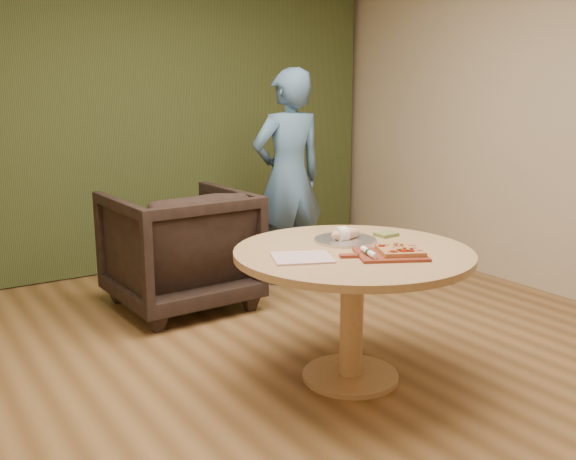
{
  "coord_description": "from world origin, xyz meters",
  "views": [
    {
      "loc": [
        -1.94,
        -2.62,
        1.6
      ],
      "look_at": [
        -0.08,
        0.25,
        0.85
      ],
      "focal_mm": 40.0,
      "sensor_mm": 36.0,
      "label": 1
    }
  ],
  "objects_px": {
    "serving_tray": "(345,240)",
    "armchair": "(179,243)",
    "pizza_paddle": "(389,255)",
    "flatbread_pizza": "(400,250)",
    "bread_roll": "(344,234)",
    "person_standing": "(288,178)",
    "cutlery_roll": "(369,252)",
    "pedestal_table": "(353,275)"
  },
  "relations": [
    {
      "from": "serving_tray",
      "to": "armchair",
      "type": "bearing_deg",
      "value": 104.39
    },
    {
      "from": "pizza_paddle",
      "to": "flatbread_pizza",
      "type": "distance_m",
      "value": 0.07
    },
    {
      "from": "pizza_paddle",
      "to": "bread_roll",
      "type": "bearing_deg",
      "value": 115.99
    },
    {
      "from": "bread_roll",
      "to": "person_standing",
      "type": "distance_m",
      "value": 1.73
    },
    {
      "from": "flatbread_pizza",
      "to": "armchair",
      "type": "bearing_deg",
      "value": 102.8
    },
    {
      "from": "flatbread_pizza",
      "to": "cutlery_roll",
      "type": "height_order",
      "value": "flatbread_pizza"
    },
    {
      "from": "pizza_paddle",
      "to": "bread_roll",
      "type": "xyz_separation_m",
      "value": [
        0.01,
        0.39,
        0.04
      ]
    },
    {
      "from": "pedestal_table",
      "to": "serving_tray",
      "type": "distance_m",
      "value": 0.25
    },
    {
      "from": "pizza_paddle",
      "to": "armchair",
      "type": "relative_size",
      "value": 0.48
    },
    {
      "from": "person_standing",
      "to": "pedestal_table",
      "type": "bearing_deg",
      "value": 70.31
    },
    {
      "from": "flatbread_pizza",
      "to": "bread_roll",
      "type": "distance_m",
      "value": 0.41
    },
    {
      "from": "pedestal_table",
      "to": "person_standing",
      "type": "bearing_deg",
      "value": 67.56
    },
    {
      "from": "cutlery_roll",
      "to": "serving_tray",
      "type": "distance_m",
      "value": 0.38
    },
    {
      "from": "person_standing",
      "to": "flatbread_pizza",
      "type": "bearing_deg",
      "value": 76.05
    },
    {
      "from": "bread_roll",
      "to": "person_standing",
      "type": "xyz_separation_m",
      "value": [
        0.66,
        1.6,
        0.09
      ]
    },
    {
      "from": "pizza_paddle",
      "to": "armchair",
      "type": "height_order",
      "value": "armchair"
    },
    {
      "from": "serving_tray",
      "to": "bread_roll",
      "type": "height_order",
      "value": "bread_roll"
    },
    {
      "from": "flatbread_pizza",
      "to": "pizza_paddle",
      "type": "bearing_deg",
      "value": 162.66
    },
    {
      "from": "pizza_paddle",
      "to": "serving_tray",
      "type": "height_order",
      "value": "serving_tray"
    },
    {
      "from": "pedestal_table",
      "to": "bread_roll",
      "type": "distance_m",
      "value": 0.27
    },
    {
      "from": "cutlery_roll",
      "to": "armchair",
      "type": "xyz_separation_m",
      "value": [
        -0.26,
        1.85,
        -0.29
      ]
    },
    {
      "from": "pedestal_table",
      "to": "bread_roll",
      "type": "xyz_separation_m",
      "value": [
        0.08,
        0.18,
        0.18
      ]
    },
    {
      "from": "bread_roll",
      "to": "person_standing",
      "type": "relative_size",
      "value": 0.11
    },
    {
      "from": "bread_roll",
      "to": "armchair",
      "type": "xyz_separation_m",
      "value": [
        -0.37,
        1.49,
        -0.3
      ]
    },
    {
      "from": "pizza_paddle",
      "to": "armchair",
      "type": "xyz_separation_m",
      "value": [
        -0.37,
        1.88,
        -0.27
      ]
    },
    {
      "from": "armchair",
      "to": "person_standing",
      "type": "bearing_deg",
      "value": -176.26
    },
    {
      "from": "pizza_paddle",
      "to": "pedestal_table",
      "type": "bearing_deg",
      "value": 136.02
    },
    {
      "from": "flatbread_pizza",
      "to": "cutlery_roll",
      "type": "relative_size",
      "value": 1.51
    },
    {
      "from": "pedestal_table",
      "to": "cutlery_roll",
      "type": "distance_m",
      "value": 0.25
    },
    {
      "from": "cutlery_roll",
      "to": "armchair",
      "type": "relative_size",
      "value": 0.2
    },
    {
      "from": "flatbread_pizza",
      "to": "bread_roll",
      "type": "xyz_separation_m",
      "value": [
        -0.06,
        0.4,
        0.02
      ]
    },
    {
      "from": "bread_roll",
      "to": "person_standing",
      "type": "height_order",
      "value": "person_standing"
    },
    {
      "from": "armchair",
      "to": "person_standing",
      "type": "xyz_separation_m",
      "value": [
        1.03,
        0.11,
        0.4
      ]
    },
    {
      "from": "pedestal_table",
      "to": "person_standing",
      "type": "relative_size",
      "value": 0.74
    },
    {
      "from": "flatbread_pizza",
      "to": "person_standing",
      "type": "relative_size",
      "value": 0.17
    },
    {
      "from": "pedestal_table",
      "to": "cutlery_roll",
      "type": "height_order",
      "value": "cutlery_roll"
    },
    {
      "from": "pedestal_table",
      "to": "cutlery_roll",
      "type": "relative_size",
      "value": 6.66
    },
    {
      "from": "cutlery_roll",
      "to": "armchair",
      "type": "distance_m",
      "value": 1.89
    },
    {
      "from": "pizza_paddle",
      "to": "cutlery_roll",
      "type": "bearing_deg",
      "value": -167.53
    },
    {
      "from": "pedestal_table",
      "to": "serving_tray",
      "type": "height_order",
      "value": "serving_tray"
    },
    {
      "from": "flatbread_pizza",
      "to": "cutlery_roll",
      "type": "bearing_deg",
      "value": 164.59
    },
    {
      "from": "pedestal_table",
      "to": "serving_tray",
      "type": "xyz_separation_m",
      "value": [
        0.09,
        0.18,
        0.15
      ]
    }
  ]
}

